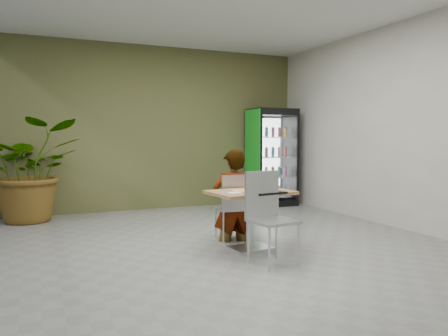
{
  "coord_description": "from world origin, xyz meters",
  "views": [
    {
      "loc": [
        -2.17,
        -4.95,
        1.41
      ],
      "look_at": [
        0.17,
        0.49,
        1.0
      ],
      "focal_mm": 35.0,
      "sensor_mm": 36.0,
      "label": 1
    }
  ],
  "objects_px": {
    "dining_table": "(250,208)",
    "chair_far": "(234,202)",
    "potted_plant": "(31,170)",
    "chair_near": "(267,209)",
    "cafeteria_tray": "(266,193)",
    "beverage_fridge": "(272,157)",
    "soda_cup": "(263,183)",
    "seated_woman": "(233,206)"
  },
  "relations": [
    {
      "from": "dining_table",
      "to": "chair_far",
      "type": "height_order",
      "value": "chair_far"
    },
    {
      "from": "potted_plant",
      "to": "dining_table",
      "type": "bearing_deg",
      "value": -51.43
    },
    {
      "from": "chair_near",
      "to": "potted_plant",
      "type": "relative_size",
      "value": 0.6
    },
    {
      "from": "dining_table",
      "to": "chair_near",
      "type": "height_order",
      "value": "chair_near"
    },
    {
      "from": "dining_table",
      "to": "cafeteria_tray",
      "type": "relative_size",
      "value": 2.57
    },
    {
      "from": "chair_far",
      "to": "beverage_fridge",
      "type": "relative_size",
      "value": 0.46
    },
    {
      "from": "chair_near",
      "to": "potted_plant",
      "type": "distance_m",
      "value": 4.49
    },
    {
      "from": "cafeteria_tray",
      "to": "dining_table",
      "type": "bearing_deg",
      "value": 99.56
    },
    {
      "from": "soda_cup",
      "to": "beverage_fridge",
      "type": "relative_size",
      "value": 0.09
    },
    {
      "from": "chair_near",
      "to": "cafeteria_tray",
      "type": "bearing_deg",
      "value": 57.12
    },
    {
      "from": "chair_near",
      "to": "potted_plant",
      "type": "height_order",
      "value": "potted_plant"
    },
    {
      "from": "dining_table",
      "to": "beverage_fridge",
      "type": "relative_size",
      "value": 0.53
    },
    {
      "from": "cafeteria_tray",
      "to": "potted_plant",
      "type": "xyz_separation_m",
      "value": [
        -2.59,
        3.49,
        0.11
      ]
    },
    {
      "from": "seated_woman",
      "to": "beverage_fridge",
      "type": "relative_size",
      "value": 0.77
    },
    {
      "from": "dining_table",
      "to": "chair_near",
      "type": "bearing_deg",
      "value": -96.66
    },
    {
      "from": "potted_plant",
      "to": "cafeteria_tray",
      "type": "bearing_deg",
      "value": -53.45
    },
    {
      "from": "dining_table",
      "to": "seated_woman",
      "type": "height_order",
      "value": "seated_woman"
    },
    {
      "from": "soda_cup",
      "to": "beverage_fridge",
      "type": "xyz_separation_m",
      "value": [
        1.91,
        3.17,
        0.16
      ]
    },
    {
      "from": "dining_table",
      "to": "potted_plant",
      "type": "distance_m",
      "value": 4.08
    },
    {
      "from": "dining_table",
      "to": "cafeteria_tray",
      "type": "height_order",
      "value": "cafeteria_tray"
    },
    {
      "from": "beverage_fridge",
      "to": "chair_far",
      "type": "bearing_deg",
      "value": -127.3
    },
    {
      "from": "potted_plant",
      "to": "soda_cup",
      "type": "bearing_deg",
      "value": -49.77
    },
    {
      "from": "dining_table",
      "to": "beverage_fridge",
      "type": "distance_m",
      "value": 3.8
    },
    {
      "from": "soda_cup",
      "to": "cafeteria_tray",
      "type": "relative_size",
      "value": 0.45
    },
    {
      "from": "chair_far",
      "to": "potted_plant",
      "type": "relative_size",
      "value": 0.53
    },
    {
      "from": "dining_table",
      "to": "potted_plant",
      "type": "xyz_separation_m",
      "value": [
        -2.54,
        3.18,
        0.33
      ]
    },
    {
      "from": "seated_woman",
      "to": "cafeteria_tray",
      "type": "bearing_deg",
      "value": 96.76
    },
    {
      "from": "chair_far",
      "to": "chair_near",
      "type": "distance_m",
      "value": 1.09
    },
    {
      "from": "chair_near",
      "to": "beverage_fridge",
      "type": "distance_m",
      "value": 4.3
    },
    {
      "from": "chair_far",
      "to": "potted_plant",
      "type": "xyz_separation_m",
      "value": [
        -2.55,
        2.65,
        0.33
      ]
    },
    {
      "from": "chair_near",
      "to": "chair_far",
      "type": "bearing_deg",
      "value": 78.57
    },
    {
      "from": "dining_table",
      "to": "cafeteria_tray",
      "type": "bearing_deg",
      "value": -80.44
    },
    {
      "from": "chair_near",
      "to": "potted_plant",
      "type": "xyz_separation_m",
      "value": [
        -2.47,
        3.74,
        0.26
      ]
    },
    {
      "from": "chair_near",
      "to": "soda_cup",
      "type": "height_order",
      "value": "chair_near"
    },
    {
      "from": "dining_table",
      "to": "soda_cup",
      "type": "xyz_separation_m",
      "value": [
        0.17,
        -0.02,
        0.3
      ]
    },
    {
      "from": "dining_table",
      "to": "potted_plant",
      "type": "relative_size",
      "value": 0.61
    },
    {
      "from": "soda_cup",
      "to": "potted_plant",
      "type": "bearing_deg",
      "value": 130.23
    },
    {
      "from": "cafeteria_tray",
      "to": "beverage_fridge",
      "type": "distance_m",
      "value": 4.02
    },
    {
      "from": "dining_table",
      "to": "soda_cup",
      "type": "height_order",
      "value": "soda_cup"
    },
    {
      "from": "seated_woman",
      "to": "potted_plant",
      "type": "bearing_deg",
      "value": -40.87
    },
    {
      "from": "seated_woman",
      "to": "soda_cup",
      "type": "distance_m",
      "value": 0.71
    },
    {
      "from": "seated_woman",
      "to": "soda_cup",
      "type": "xyz_separation_m",
      "value": [
        0.15,
        -0.59,
        0.36
      ]
    }
  ]
}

